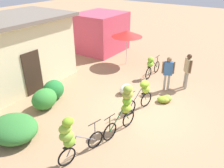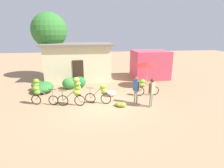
{
  "view_description": "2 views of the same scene",
  "coord_description": "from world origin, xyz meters",
  "px_view_note": "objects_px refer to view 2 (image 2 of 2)",
  "views": [
    {
      "loc": [
        -7.15,
        -3.37,
        5.23
      ],
      "look_at": [
        -0.27,
        1.33,
        0.94
      ],
      "focal_mm": 36.24,
      "sensor_mm": 36.0,
      "label": 1
    },
    {
      "loc": [
        -0.67,
        -10.07,
        4.24
      ],
      "look_at": [
        0.84,
        0.92,
        0.99
      ],
      "focal_mm": 28.49,
      "sensor_mm": 36.0,
      "label": 2
    }
  ],
  "objects_px": {
    "bicycle_center_loaded": "(101,92)",
    "bicycle_by_shop": "(144,86)",
    "building_low": "(79,61)",
    "bicycle_leftmost": "(38,90)",
    "shop_pink": "(150,64)",
    "market_umbrella": "(148,64)",
    "tree_behind_building": "(49,31)",
    "person_bystander": "(152,90)",
    "banana_pile_on_ground": "(120,104)",
    "person_vendor": "(136,87)",
    "produce_sack": "(111,93)",
    "bicycle_near_pile": "(75,89)"
  },
  "relations": [
    {
      "from": "tree_behind_building",
      "to": "person_bystander",
      "type": "bearing_deg",
      "value": -49.95
    },
    {
      "from": "shop_pink",
      "to": "bicycle_by_shop",
      "type": "height_order",
      "value": "shop_pink"
    },
    {
      "from": "market_umbrella",
      "to": "person_bystander",
      "type": "bearing_deg",
      "value": -104.69
    },
    {
      "from": "tree_behind_building",
      "to": "bicycle_leftmost",
      "type": "distance_m",
      "value": 7.85
    },
    {
      "from": "market_umbrella",
      "to": "bicycle_by_shop",
      "type": "relative_size",
      "value": 1.21
    },
    {
      "from": "building_low",
      "to": "bicycle_center_loaded",
      "type": "bearing_deg",
      "value": -76.01
    },
    {
      "from": "bicycle_near_pile",
      "to": "person_bystander",
      "type": "xyz_separation_m",
      "value": [
        4.36,
        -0.77,
        0.04
      ]
    },
    {
      "from": "shop_pink",
      "to": "bicycle_near_pile",
      "type": "bearing_deg",
      "value": -137.69
    },
    {
      "from": "bicycle_near_pile",
      "to": "person_vendor",
      "type": "xyz_separation_m",
      "value": [
        3.62,
        -0.1,
        -0.0
      ]
    },
    {
      "from": "shop_pink",
      "to": "banana_pile_on_ground",
      "type": "bearing_deg",
      "value": -121.7
    },
    {
      "from": "market_umbrella",
      "to": "bicycle_by_shop",
      "type": "xyz_separation_m",
      "value": [
        -0.86,
        -2.05,
        -1.18
      ]
    },
    {
      "from": "market_umbrella",
      "to": "produce_sack",
      "type": "distance_m",
      "value": 4.0
    },
    {
      "from": "banana_pile_on_ground",
      "to": "building_low",
      "type": "bearing_deg",
      "value": 110.96
    },
    {
      "from": "shop_pink",
      "to": "bicycle_near_pile",
      "type": "xyz_separation_m",
      "value": [
        -6.6,
        -6.01,
        -0.26
      ]
    },
    {
      "from": "shop_pink",
      "to": "produce_sack",
      "type": "bearing_deg",
      "value": -132.87
    },
    {
      "from": "tree_behind_building",
      "to": "person_vendor",
      "type": "relative_size",
      "value": 3.58
    },
    {
      "from": "bicycle_leftmost",
      "to": "bicycle_by_shop",
      "type": "xyz_separation_m",
      "value": [
        6.75,
        0.68,
        -0.25
      ]
    },
    {
      "from": "produce_sack",
      "to": "bicycle_by_shop",
      "type": "bearing_deg",
      "value": -4.84
    },
    {
      "from": "shop_pink",
      "to": "bicycle_leftmost",
      "type": "distance_m",
      "value": 10.42
    },
    {
      "from": "tree_behind_building",
      "to": "banana_pile_on_ground",
      "type": "relative_size",
      "value": 7.62
    },
    {
      "from": "tree_behind_building",
      "to": "person_bystander",
      "type": "distance_m",
      "value": 11.31
    },
    {
      "from": "tree_behind_building",
      "to": "bicycle_by_shop",
      "type": "xyz_separation_m",
      "value": [
        7.14,
        -6.36,
        -3.68
      ]
    },
    {
      "from": "building_low",
      "to": "bicycle_leftmost",
      "type": "relative_size",
      "value": 3.7
    },
    {
      "from": "bicycle_by_shop",
      "to": "tree_behind_building",
      "type": "bearing_deg",
      "value": 138.3
    },
    {
      "from": "market_umbrella",
      "to": "bicycle_leftmost",
      "type": "bearing_deg",
      "value": -160.25
    },
    {
      "from": "bicycle_leftmost",
      "to": "banana_pile_on_ground",
      "type": "xyz_separation_m",
      "value": [
        4.8,
        -0.95,
        -0.81
      ]
    },
    {
      "from": "shop_pink",
      "to": "banana_pile_on_ground",
      "type": "height_order",
      "value": "shop_pink"
    },
    {
      "from": "bicycle_leftmost",
      "to": "person_vendor",
      "type": "xyz_separation_m",
      "value": [
        5.83,
        -0.57,
        0.09
      ]
    },
    {
      "from": "tree_behind_building",
      "to": "building_low",
      "type": "bearing_deg",
      "value": -22.74
    },
    {
      "from": "person_vendor",
      "to": "produce_sack",
      "type": "bearing_deg",
      "value": 133.15
    },
    {
      "from": "building_low",
      "to": "bicycle_near_pile",
      "type": "relative_size",
      "value": 3.5
    },
    {
      "from": "bicycle_leftmost",
      "to": "person_bystander",
      "type": "xyz_separation_m",
      "value": [
        6.57,
        -1.24,
        0.13
      ]
    },
    {
      "from": "market_umbrella",
      "to": "banana_pile_on_ground",
      "type": "height_order",
      "value": "market_umbrella"
    },
    {
      "from": "building_low",
      "to": "person_bystander",
      "type": "height_order",
      "value": "building_low"
    },
    {
      "from": "market_umbrella",
      "to": "person_vendor",
      "type": "relative_size",
      "value": 1.22
    },
    {
      "from": "produce_sack",
      "to": "bicycle_near_pile",
      "type": "bearing_deg",
      "value": -149.43
    },
    {
      "from": "tree_behind_building",
      "to": "bicycle_near_pile",
      "type": "height_order",
      "value": "tree_behind_building"
    },
    {
      "from": "shop_pink",
      "to": "bicycle_by_shop",
      "type": "relative_size",
      "value": 1.89
    },
    {
      "from": "bicycle_center_loaded",
      "to": "bicycle_by_shop",
      "type": "distance_m",
      "value": 3.19
    },
    {
      "from": "bicycle_leftmost",
      "to": "person_bystander",
      "type": "height_order",
      "value": "person_bystander"
    },
    {
      "from": "market_umbrella",
      "to": "person_bystander",
      "type": "height_order",
      "value": "market_umbrella"
    },
    {
      "from": "building_low",
      "to": "market_umbrella",
      "type": "relative_size",
      "value": 3.01
    },
    {
      "from": "tree_behind_building",
      "to": "market_umbrella",
      "type": "xyz_separation_m",
      "value": [
        8.0,
        -4.31,
        -2.5
      ]
    },
    {
      "from": "bicycle_by_shop",
      "to": "person_bystander",
      "type": "relative_size",
      "value": 0.97
    },
    {
      "from": "shop_pink",
      "to": "bicycle_center_loaded",
      "type": "height_order",
      "value": "shop_pink"
    },
    {
      "from": "market_umbrella",
      "to": "person_vendor",
      "type": "bearing_deg",
      "value": -118.37
    },
    {
      "from": "shop_pink",
      "to": "bicycle_leftmost",
      "type": "xyz_separation_m",
      "value": [
        -8.81,
        -5.54,
        -0.35
      ]
    },
    {
      "from": "market_umbrella",
      "to": "person_vendor",
      "type": "distance_m",
      "value": 3.84
    },
    {
      "from": "bicycle_by_shop",
      "to": "produce_sack",
      "type": "height_order",
      "value": "bicycle_by_shop"
    },
    {
      "from": "person_vendor",
      "to": "bicycle_center_loaded",
      "type": "bearing_deg",
      "value": 174.16
    }
  ]
}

